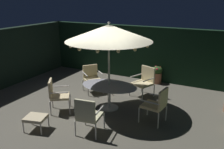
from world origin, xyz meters
The scene contains 12 objects.
ground_plane centered at (0.00, 0.00, -0.01)m, with size 8.59×6.57×0.02m, color #565246.
hedge_backdrop_rear centered at (0.00, 3.13, 1.08)m, with size 8.59×0.30×2.16m, color black.
hedge_backdrop_left centered at (-4.14, 0.00, 1.08)m, with size 0.30×6.57×2.16m, color black.
patio_dining_table centered at (0.30, -0.09, 0.62)m, with size 1.73×1.15×0.75m.
patio_umbrella centered at (0.30, -0.09, 2.32)m, with size 2.48×2.48×2.62m.
patio_chair_north centered at (-0.92, 0.89, 0.55)m, with size 0.83×0.83×0.94m.
patio_chair_northeast centered at (-0.99, -0.97, 0.57)m, with size 0.78×0.77×0.98m.
patio_chair_east centered at (0.53, -1.64, 0.55)m, with size 0.66×0.68×0.99m.
patio_chair_southeast centered at (1.85, -0.29, 0.57)m, with size 0.67×0.63×0.99m.
patio_chair_south centered at (0.90, 1.36, 0.57)m, with size 0.81×0.80×1.01m.
ottoman_footrest centered at (-0.78, -2.06, 0.32)m, with size 0.61×0.57×0.38m.
potted_plant_back_left centered at (0.89, 2.82, 0.37)m, with size 0.42×0.42×0.68m.
Camera 1 is at (3.49, -6.11, 3.29)m, focal length 38.95 mm.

